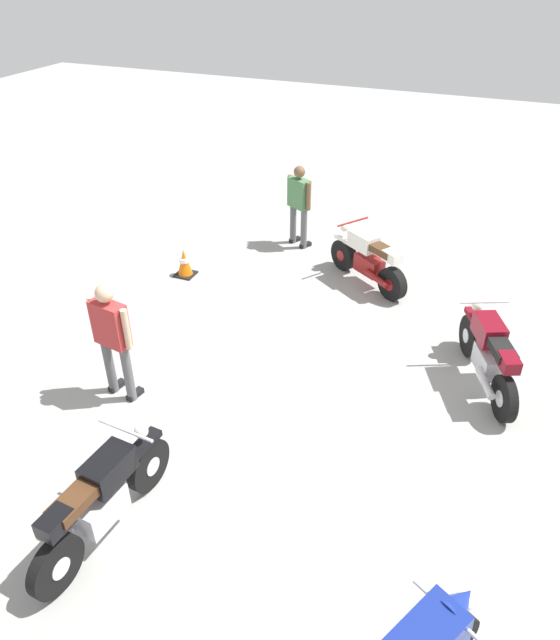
{
  "coord_description": "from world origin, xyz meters",
  "views": [
    {
      "loc": [
        5.64,
        2.39,
        5.42
      ],
      "look_at": [
        -0.94,
        -0.28,
        0.75
      ],
      "focal_mm": 32.93,
      "sensor_mm": 36.0,
      "label": 1
    }
  ],
  "objects_px": {
    "traffic_cone": "(184,263)",
    "motorcycle_black_cruiser": "(102,499)",
    "motorcycle_cream_vintage": "(368,260)",
    "person_in_green_shirt": "(299,201)",
    "motorcycle_maroon_cruiser": "(489,354)",
    "person_in_red_shirt": "(112,334)"
  },
  "relations": [
    {
      "from": "motorcycle_cream_vintage",
      "to": "person_in_green_shirt",
      "type": "bearing_deg",
      "value": 3.56
    },
    {
      "from": "motorcycle_cream_vintage",
      "to": "motorcycle_maroon_cruiser",
      "type": "height_order",
      "value": "motorcycle_maroon_cruiser"
    },
    {
      "from": "person_in_green_shirt",
      "to": "motorcycle_maroon_cruiser",
      "type": "bearing_deg",
      "value": -100.7
    },
    {
      "from": "motorcycle_black_cruiser",
      "to": "person_in_red_shirt",
      "type": "height_order",
      "value": "person_in_red_shirt"
    },
    {
      "from": "person_in_green_shirt",
      "to": "person_in_red_shirt",
      "type": "distance_m",
      "value": 5.44
    },
    {
      "from": "person_in_red_shirt",
      "to": "motorcycle_maroon_cruiser",
      "type": "bearing_deg",
      "value": -55.35
    },
    {
      "from": "motorcycle_cream_vintage",
      "to": "person_in_green_shirt",
      "type": "xyz_separation_m",
      "value": [
        -1.04,
        -1.74,
        0.47
      ]
    },
    {
      "from": "motorcycle_maroon_cruiser",
      "to": "person_in_green_shirt",
      "type": "relative_size",
      "value": 1.16
    },
    {
      "from": "traffic_cone",
      "to": "motorcycle_black_cruiser",
      "type": "bearing_deg",
      "value": 21.62
    },
    {
      "from": "motorcycle_maroon_cruiser",
      "to": "motorcycle_black_cruiser",
      "type": "height_order",
      "value": "same"
    },
    {
      "from": "motorcycle_cream_vintage",
      "to": "motorcycle_black_cruiser",
      "type": "bearing_deg",
      "value": 114.11
    },
    {
      "from": "person_in_red_shirt",
      "to": "traffic_cone",
      "type": "bearing_deg",
      "value": 25.17
    },
    {
      "from": "motorcycle_cream_vintage",
      "to": "motorcycle_black_cruiser",
      "type": "distance_m",
      "value": 6.44
    },
    {
      "from": "motorcycle_cream_vintage",
      "to": "motorcycle_maroon_cruiser",
      "type": "bearing_deg",
      "value": 170.83
    },
    {
      "from": "motorcycle_maroon_cruiser",
      "to": "person_in_green_shirt",
      "type": "distance_m",
      "value": 5.21
    },
    {
      "from": "motorcycle_black_cruiser",
      "to": "person_in_green_shirt",
      "type": "relative_size",
      "value": 1.24
    },
    {
      "from": "motorcycle_cream_vintage",
      "to": "person_in_red_shirt",
      "type": "distance_m",
      "value": 4.98
    },
    {
      "from": "motorcycle_cream_vintage",
      "to": "motorcycle_black_cruiser",
      "type": "height_order",
      "value": "motorcycle_black_cruiser"
    },
    {
      "from": "motorcycle_black_cruiser",
      "to": "person_in_red_shirt",
      "type": "distance_m",
      "value": 2.35
    },
    {
      "from": "motorcycle_maroon_cruiser",
      "to": "person_in_red_shirt",
      "type": "bearing_deg",
      "value": 90.52
    },
    {
      "from": "motorcycle_cream_vintage",
      "to": "person_in_green_shirt",
      "type": "relative_size",
      "value": 1.01
    },
    {
      "from": "motorcycle_maroon_cruiser",
      "to": "traffic_cone",
      "type": "height_order",
      "value": "motorcycle_maroon_cruiser"
    }
  ]
}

